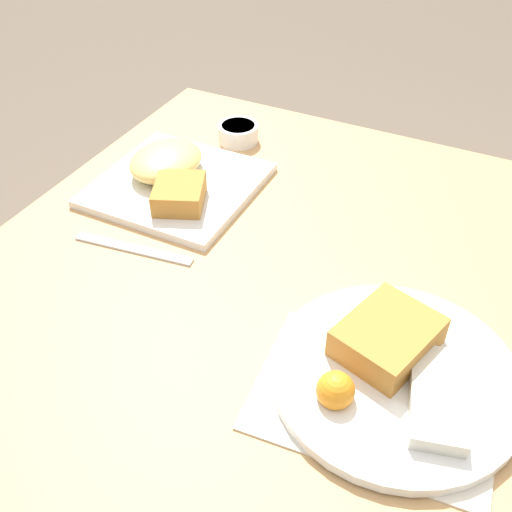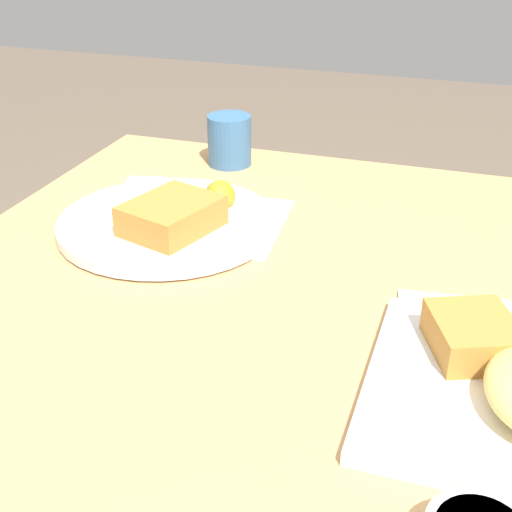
# 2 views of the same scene
# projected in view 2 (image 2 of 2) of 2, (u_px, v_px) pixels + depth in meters

# --- Properties ---
(dining_table) EXTENTS (0.93, 0.89, 0.70)m
(dining_table) POSITION_uv_depth(u_px,v_px,m) (280.00, 352.00, 0.86)
(dining_table) COLOR tan
(dining_table) RESTS_ON ground_plane
(menu_card) EXTENTS (0.21, 0.29, 0.00)m
(menu_card) POSITION_uv_depth(u_px,v_px,m) (187.00, 219.00, 1.00)
(menu_card) COLOR beige
(menu_card) RESTS_ON dining_table
(plate_oval_far) EXTENTS (0.30, 0.30, 0.05)m
(plate_oval_far) POSITION_uv_depth(u_px,v_px,m) (168.00, 218.00, 0.96)
(plate_oval_far) COLOR white
(plate_oval_far) RESTS_ON menu_card
(butter_knife) EXTENTS (0.04, 0.19, 0.00)m
(butter_knife) POSITION_uv_depth(u_px,v_px,m) (484.00, 303.00, 0.80)
(butter_knife) COLOR silver
(butter_knife) RESTS_ON dining_table
(coffee_mug) EXTENTS (0.07, 0.07, 0.08)m
(coffee_mug) POSITION_uv_depth(u_px,v_px,m) (229.00, 140.00, 1.18)
(coffee_mug) COLOR #386693
(coffee_mug) RESTS_ON dining_table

